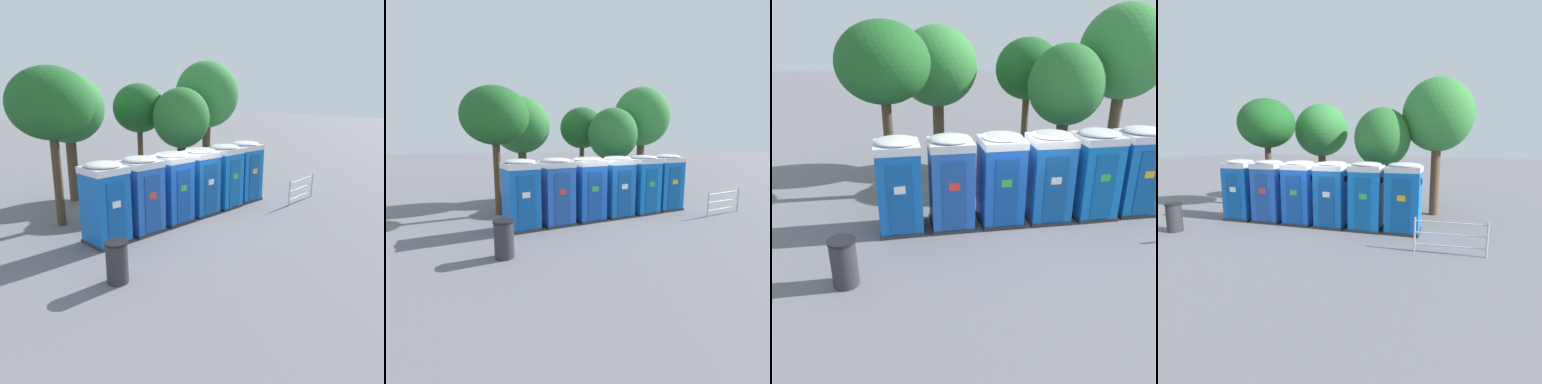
# 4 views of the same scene
# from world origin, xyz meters

# --- Properties ---
(ground_plane) EXTENTS (120.00, 120.00, 0.00)m
(ground_plane) POSITION_xyz_m (0.00, 0.00, 0.00)
(ground_plane) COLOR slate
(portapotty_0) EXTENTS (1.35, 1.38, 2.54)m
(portapotty_0) POSITION_xyz_m (-3.37, -0.59, 1.28)
(portapotty_0) COLOR #2D2D33
(portapotty_0) RESTS_ON ground
(portapotty_1) EXTENTS (1.33, 1.37, 2.54)m
(portapotty_1) POSITION_xyz_m (-2.02, -0.37, 1.28)
(portapotty_1) COLOR #2D2D33
(portapotty_1) RESTS_ON ground
(portapotty_2) EXTENTS (1.34, 1.37, 2.54)m
(portapotty_2) POSITION_xyz_m (-0.67, -0.15, 1.28)
(portapotty_2) COLOR #2D2D33
(portapotty_2) RESTS_ON ground
(portapotty_3) EXTENTS (1.30, 1.33, 2.54)m
(portapotty_3) POSITION_xyz_m (0.69, 0.02, 1.28)
(portapotty_3) COLOR #2D2D33
(portapotty_3) RESTS_ON ground
(portapotty_4) EXTENTS (1.36, 1.37, 2.54)m
(portapotty_4) POSITION_xyz_m (2.04, 0.22, 1.28)
(portapotty_4) COLOR #2D2D33
(portapotty_4) RESTS_ON ground
(portapotty_5) EXTENTS (1.37, 1.34, 2.54)m
(portapotty_5) POSITION_xyz_m (3.39, 0.47, 1.28)
(portapotty_5) COLOR #2D2D33
(portapotty_5) RESTS_ON ground
(street_tree_0) EXTENTS (2.94, 2.94, 5.34)m
(street_tree_0) POSITION_xyz_m (-2.55, 4.69, 3.86)
(street_tree_0) COLOR brown
(street_tree_0) RESTS_ON ground
(street_tree_1) EXTENTS (2.40, 2.40, 4.93)m
(street_tree_1) POSITION_xyz_m (0.83, 4.93, 3.77)
(street_tree_1) COLOR brown
(street_tree_1) RESTS_ON ground
(street_tree_2) EXTENTS (2.47, 2.47, 4.74)m
(street_tree_2) POSITION_xyz_m (1.72, 2.75, 3.39)
(street_tree_2) COLOR #4C3826
(street_tree_2) RESTS_ON ground
(street_tree_3) EXTENTS (2.80, 2.80, 5.36)m
(street_tree_3) POSITION_xyz_m (-4.00, 1.89, 4.13)
(street_tree_3) COLOR #4C3826
(street_tree_3) RESTS_ON ground
(street_tree_4) EXTENTS (3.04, 3.04, 5.98)m
(street_tree_4) POSITION_xyz_m (3.88, 3.74, 4.36)
(street_tree_4) COLOR brown
(street_tree_4) RESTS_ON ground
(trash_can) EXTENTS (0.57, 0.57, 1.06)m
(trash_can) POSITION_xyz_m (-4.19, -3.10, 0.53)
(trash_can) COLOR #2D2D33
(trash_can) RESTS_ON ground
(event_barrier) EXTENTS (2.02, 0.44, 1.05)m
(event_barrier) POSITION_xyz_m (5.23, -1.14, 0.57)
(event_barrier) COLOR #B7B7BC
(event_barrier) RESTS_ON ground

